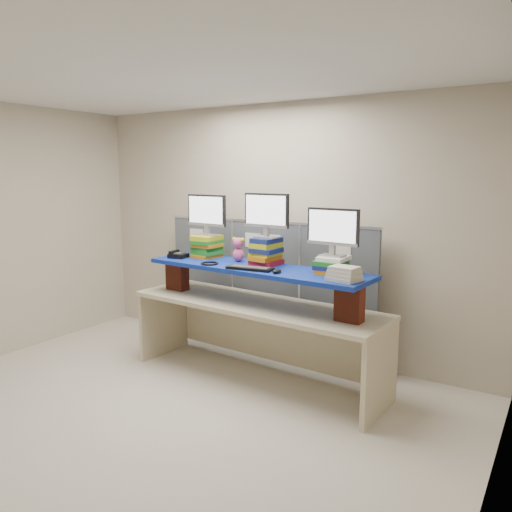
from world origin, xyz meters
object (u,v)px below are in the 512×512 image
Objects in this scene: monitor_left at (207,212)px; desk_phone at (178,255)px; monitor_right at (333,229)px; keyboard at (250,268)px; desk at (256,318)px; monitor_center at (266,213)px; blue_board at (256,268)px.

monitor_left reaches higher than desk_phone.
monitor_right is 0.85m from keyboard.
desk is 13.09× the size of desk_phone.
monitor_center is 1.00× the size of monitor_right.
monitor_right reaches higher than desk_phone.
keyboard reaches higher than blue_board.
blue_board is 4.66× the size of monitor_left.
blue_board is at bearing -176.63° from desk.
monitor_center reaches higher than blue_board.
monitor_center is (0.04, 0.12, 1.03)m from desk.
blue_board is 11.35× the size of desk_phone.
blue_board is 5.07× the size of keyboard.
keyboard is at bearing -87.30° from monitor_center.
monitor_left is at bearing 170.68° from blue_board.
monitor_left is 0.55m from desk_phone.
monitor_center is at bearing -0.00° from monitor_left.
monitor_center reaches higher than desk_phone.
monitor_right is (1.47, -0.09, -0.08)m from monitor_left.
desk_phone is at bearing -173.25° from monitor_right.
keyboard reaches higher than desk.
blue_board is 0.18m from keyboard.
monitor_left is 1.00× the size of monitor_right.
monitor_right reaches higher than desk.
monitor_center is at bearing 72.31° from blue_board.
monitor_center is 0.57m from keyboard.
desk is at bearing 97.37° from keyboard.
blue_board is at bearing 97.37° from keyboard.
desk_phone is (-0.96, -0.03, 0.55)m from desk.
desk_phone is at bearing -168.54° from monitor_center.
desk_phone is (-0.25, -0.19, -0.45)m from monitor_left.
monitor_left is at bearing 180.00° from monitor_right.
desk is 1.24m from monitor_left.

